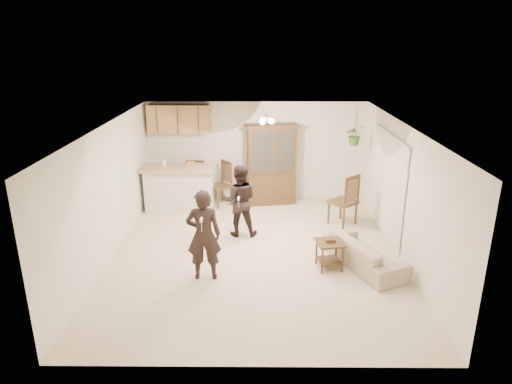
{
  "coord_description": "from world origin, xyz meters",
  "views": [
    {
      "loc": [
        0.07,
        -8.05,
        4.01
      ],
      "look_at": [
        0.01,
        0.4,
        1.12
      ],
      "focal_mm": 32.0,
      "sensor_mm": 36.0,
      "label": 1
    }
  ],
  "objects_px": {
    "child": "(239,205)",
    "sofa": "(365,248)",
    "adult": "(203,230)",
    "china_hutch": "(271,165)",
    "chair_hutch_right": "(342,210)",
    "side_table": "(329,254)",
    "chair_bar": "(194,194)",
    "chair_hutch_left": "(220,193)"
  },
  "relations": [
    {
      "from": "child",
      "to": "sofa",
      "type": "bearing_deg",
      "value": 149.05
    },
    {
      "from": "adult",
      "to": "chair_bar",
      "type": "distance_m",
      "value": 3.7
    },
    {
      "from": "sofa",
      "to": "side_table",
      "type": "relative_size",
      "value": 3.26
    },
    {
      "from": "sofa",
      "to": "chair_hutch_left",
      "type": "height_order",
      "value": "chair_hutch_left"
    },
    {
      "from": "adult",
      "to": "chair_hutch_left",
      "type": "distance_m",
      "value": 3.71
    },
    {
      "from": "chair_bar",
      "to": "sofa",
      "type": "bearing_deg",
      "value": -34.39
    },
    {
      "from": "chair_bar",
      "to": "china_hutch",
      "type": "bearing_deg",
      "value": 14.46
    },
    {
      "from": "chair_bar",
      "to": "chair_hutch_right",
      "type": "distance_m",
      "value": 3.67
    },
    {
      "from": "china_hutch",
      "to": "side_table",
      "type": "bearing_deg",
      "value": -83.27
    },
    {
      "from": "adult",
      "to": "chair_hutch_right",
      "type": "bearing_deg",
      "value": -142.25
    },
    {
      "from": "sofa",
      "to": "china_hutch",
      "type": "xyz_separation_m",
      "value": [
        -1.64,
        3.39,
        0.62
      ]
    },
    {
      "from": "child",
      "to": "chair_hutch_right",
      "type": "distance_m",
      "value": 2.39
    },
    {
      "from": "adult",
      "to": "child",
      "type": "relative_size",
      "value": 1.33
    },
    {
      "from": "adult",
      "to": "sofa",
      "type": "bearing_deg",
      "value": -174.56
    },
    {
      "from": "side_table",
      "to": "chair_hutch_right",
      "type": "bearing_deg",
      "value": 74.16
    },
    {
      "from": "sofa",
      "to": "adult",
      "type": "bearing_deg",
      "value": 75.15
    },
    {
      "from": "side_table",
      "to": "chair_bar",
      "type": "relative_size",
      "value": 0.51
    },
    {
      "from": "sofa",
      "to": "adult",
      "type": "height_order",
      "value": "adult"
    },
    {
      "from": "sofa",
      "to": "chair_hutch_right",
      "type": "relative_size",
      "value": 1.59
    },
    {
      "from": "child",
      "to": "chair_bar",
      "type": "distance_m",
      "value": 2.15
    },
    {
      "from": "china_hutch",
      "to": "chair_hutch_right",
      "type": "xyz_separation_m",
      "value": [
        1.57,
        -1.38,
        -0.66
      ]
    },
    {
      "from": "side_table",
      "to": "chair_hutch_left",
      "type": "height_order",
      "value": "chair_hutch_left"
    },
    {
      "from": "sofa",
      "to": "chair_hutch_left",
      "type": "xyz_separation_m",
      "value": [
        -2.92,
        3.21,
        -0.06
      ]
    },
    {
      "from": "sofa",
      "to": "child",
      "type": "xyz_separation_m",
      "value": [
        -2.35,
        1.4,
        0.31
      ]
    },
    {
      "from": "adult",
      "to": "chair_bar",
      "type": "height_order",
      "value": "adult"
    },
    {
      "from": "child",
      "to": "chair_hutch_left",
      "type": "relative_size",
      "value": 1.23
    },
    {
      "from": "sofa",
      "to": "chair_bar",
      "type": "bearing_deg",
      "value": 24.89
    },
    {
      "from": "chair_hutch_right",
      "to": "china_hutch",
      "type": "bearing_deg",
      "value": -82.4
    },
    {
      "from": "child",
      "to": "chair_bar",
      "type": "xyz_separation_m",
      "value": [
        -1.21,
        1.74,
        -0.36
      ]
    },
    {
      "from": "chair_hutch_left",
      "to": "chair_bar",
      "type": "bearing_deg",
      "value": -120.69
    },
    {
      "from": "adult",
      "to": "chair_hutch_left",
      "type": "height_order",
      "value": "adult"
    },
    {
      "from": "child",
      "to": "side_table",
      "type": "bearing_deg",
      "value": 138.78
    },
    {
      "from": "child",
      "to": "side_table",
      "type": "distance_m",
      "value": 2.28
    },
    {
      "from": "chair_hutch_right",
      "to": "side_table",
      "type": "bearing_deg",
      "value": 32.96
    },
    {
      "from": "adult",
      "to": "side_table",
      "type": "xyz_separation_m",
      "value": [
        2.22,
        0.37,
        -0.63
      ]
    },
    {
      "from": "china_hutch",
      "to": "chair_hutch_left",
      "type": "distance_m",
      "value": 1.46
    },
    {
      "from": "china_hutch",
      "to": "chair_hutch_left",
      "type": "bearing_deg",
      "value": 178.68
    },
    {
      "from": "side_table",
      "to": "chair_bar",
      "type": "xyz_separation_m",
      "value": [
        -2.9,
        3.21,
        0.05
      ]
    },
    {
      "from": "child",
      "to": "chair_bar",
      "type": "relative_size",
      "value": 1.21
    },
    {
      "from": "sofa",
      "to": "chair_hutch_right",
      "type": "height_order",
      "value": "chair_hutch_right"
    },
    {
      "from": "side_table",
      "to": "chair_hutch_left",
      "type": "relative_size",
      "value": 0.52
    },
    {
      "from": "chair_hutch_right",
      "to": "child",
      "type": "bearing_deg",
      "value": -26.21
    }
  ]
}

